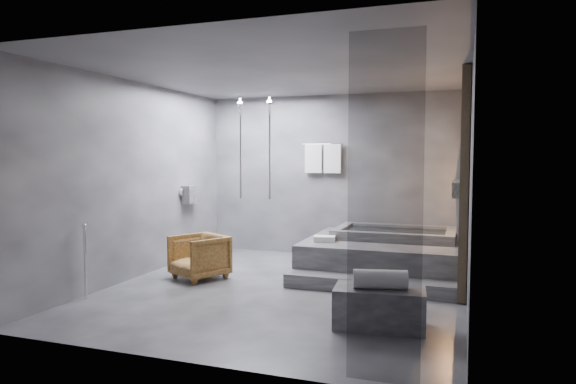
% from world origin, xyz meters
% --- Properties ---
extents(room, '(5.00, 5.04, 2.82)m').
position_xyz_m(room, '(0.40, 0.24, 1.73)').
color(room, '#303032').
rests_on(room, ground).
extents(tub_deck, '(2.20, 2.00, 0.50)m').
position_xyz_m(tub_deck, '(1.05, 1.45, 0.25)').
color(tub_deck, '#353538').
rests_on(tub_deck, ground).
extents(tub_step, '(2.20, 0.36, 0.18)m').
position_xyz_m(tub_step, '(1.05, 0.27, 0.09)').
color(tub_step, '#353538').
rests_on(tub_step, ground).
extents(concrete_bench, '(0.95, 0.59, 0.41)m').
position_xyz_m(concrete_bench, '(1.41, -1.06, 0.20)').
color(concrete_bench, '#333336').
rests_on(concrete_bench, ground).
extents(driftwood_chair, '(0.92, 0.92, 0.63)m').
position_xyz_m(driftwood_chair, '(-1.36, 0.19, 0.31)').
color(driftwood_chair, '#4B2F12').
rests_on(driftwood_chair, ground).
extents(rolled_towel, '(0.57, 0.31, 0.19)m').
position_xyz_m(rolled_towel, '(1.42, -1.11, 0.51)').
color(rolled_towel, silver).
rests_on(rolled_towel, concrete_bench).
extents(deck_towel, '(0.34, 0.28, 0.08)m').
position_xyz_m(deck_towel, '(0.28, 0.95, 0.54)').
color(deck_towel, silver).
rests_on(deck_towel, tub_deck).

